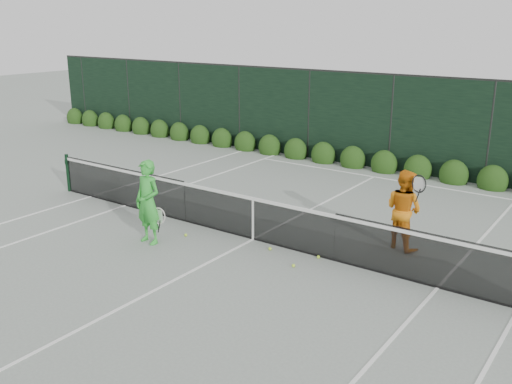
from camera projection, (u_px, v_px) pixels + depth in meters
The scene contains 8 objects.
ground at pixel (253, 239), 12.60m from camera, with size 80.00×80.00×0.00m, color gray.
tennis_net at pixel (252, 217), 12.46m from camera, with size 12.90×0.10×1.07m.
player_woman at pixel (148, 202), 12.18m from camera, with size 0.70×0.48×1.83m.
player_man at pixel (404, 209), 11.91m from camera, with size 1.00×0.87×1.71m.
court_lines at pixel (253, 239), 12.59m from camera, with size 11.03×23.83×0.01m.
windscreen_fence at pixel (163, 206), 10.04m from camera, with size 32.00×21.07×3.06m.
hedge_row at pixel (384, 165), 18.10m from camera, with size 31.66×0.65×0.94m.
tennis_balls at pixel (265, 251), 11.88m from camera, with size 3.10×0.72×0.07m.
Camera 1 is at (6.85, -9.54, 4.67)m, focal length 40.00 mm.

